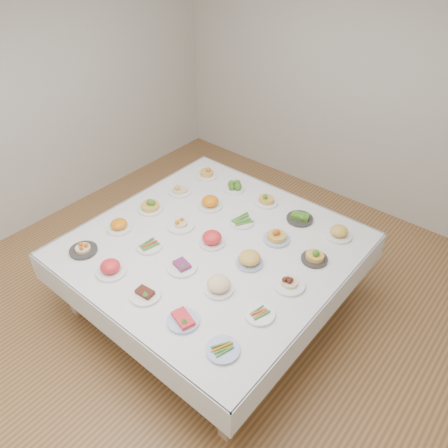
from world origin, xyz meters
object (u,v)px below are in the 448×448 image
Objects in this scene: display_table at (213,250)px; dish_0 at (83,247)px; dish_12 at (212,238)px; dish_24 at (339,232)px.

display_table is 1.11m from dish_0.
dish_0 is (-0.78, -0.78, 0.11)m from display_table.
dish_0 reaches higher than display_table.
dish_12 is at bearing -174.56° from display_table.
dish_24 is (1.56, 1.57, 0.01)m from dish_0.
dish_12 is at bearing 45.47° from dish_0.
dish_0 is 1.00× the size of dish_24.
dish_0 is at bearing -134.81° from dish_24.
dish_24 is (0.79, 0.79, -0.01)m from dish_12.
display_table is at bearing -134.77° from dish_24.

